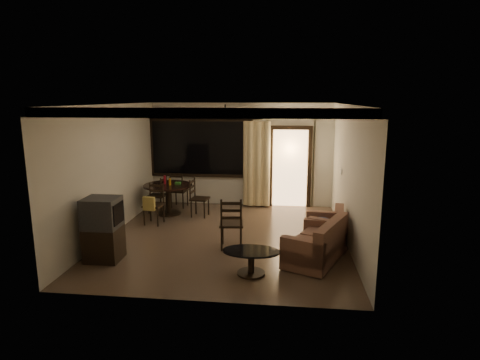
# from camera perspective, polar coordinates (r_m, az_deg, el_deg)

# --- Properties ---
(ground) EXTENTS (5.50, 5.50, 0.00)m
(ground) POSITION_cam_1_polar(r_m,az_deg,el_deg) (8.66, -1.97, -8.17)
(ground) COLOR #7F6651
(ground) RESTS_ON ground
(room_shell) EXTENTS (5.50, 6.70, 5.50)m
(room_shell) POSITION_cam_1_polar(r_m,az_deg,el_deg) (9.91, 2.87, 5.24)
(room_shell) COLOR beige
(room_shell) RESTS_ON ground
(dining_table) EXTENTS (1.23, 1.23, 0.99)m
(dining_table) POSITION_cam_1_polar(r_m,az_deg,el_deg) (10.35, -10.19, -1.53)
(dining_table) COLOR black
(dining_table) RESTS_ON ground
(dining_chair_west) EXTENTS (0.47, 0.47, 0.95)m
(dining_chair_west) POSITION_cam_1_polar(r_m,az_deg,el_deg) (10.61, -11.58, -3.05)
(dining_chair_west) COLOR black
(dining_chair_west) RESTS_ON ground
(dining_chair_east) EXTENTS (0.47, 0.47, 0.95)m
(dining_chair_east) POSITION_cam_1_polar(r_m,az_deg,el_deg) (10.13, -5.78, -3.58)
(dining_chair_east) COLOR black
(dining_chair_east) RESTS_ON ground
(dining_chair_south) EXTENTS (0.47, 0.52, 0.95)m
(dining_chair_south) POSITION_cam_1_polar(r_m,az_deg,el_deg) (9.67, -12.17, -4.38)
(dining_chair_south) COLOR black
(dining_chair_south) RESTS_ON ground
(dining_chair_north) EXTENTS (0.47, 0.47, 0.95)m
(dining_chair_north) POSITION_cam_1_polar(r_m,az_deg,el_deg) (11.05, -8.64, -2.37)
(dining_chair_north) COLOR black
(dining_chair_north) RESTS_ON ground
(tv_cabinet) EXTENTS (0.63, 0.56, 1.17)m
(tv_cabinet) POSITION_cam_1_polar(r_m,az_deg,el_deg) (7.75, -18.88, -6.62)
(tv_cabinet) COLOR black
(tv_cabinet) RESTS_ON ground
(sofa) EXTENTS (1.29, 1.64, 0.77)m
(sofa) POSITION_cam_1_polar(r_m,az_deg,el_deg) (7.50, 11.08, -9.06)
(sofa) COLOR #40221D
(sofa) RESTS_ON ground
(armchair) EXTENTS (0.85, 0.85, 0.76)m
(armchair) POSITION_cam_1_polar(r_m,az_deg,el_deg) (8.38, 12.15, -6.84)
(armchair) COLOR #40221D
(armchair) RESTS_ON ground
(coffee_table) EXTENTS (0.97, 0.58, 0.43)m
(coffee_table) POSITION_cam_1_polar(r_m,az_deg,el_deg) (6.86, 1.60, -11.07)
(coffee_table) COLOR black
(coffee_table) RESTS_ON ground
(side_chair) EXTENTS (0.51, 0.51, 1.04)m
(side_chair) POSITION_cam_1_polar(r_m,az_deg,el_deg) (7.99, -1.21, -7.53)
(side_chair) COLOR black
(side_chair) RESTS_ON ground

